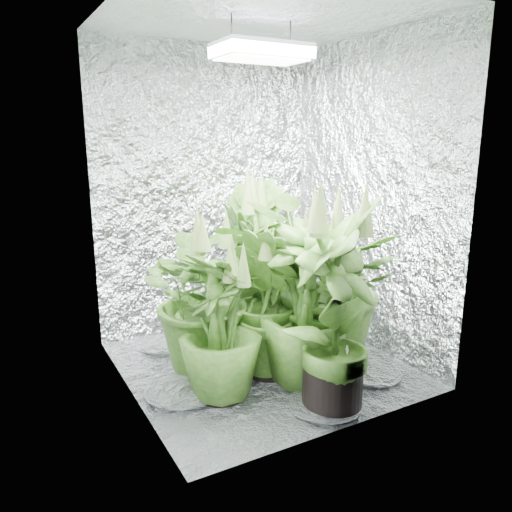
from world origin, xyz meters
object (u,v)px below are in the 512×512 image
object	(u,v)px
plant_b	(272,291)
plant_h	(306,307)
plant_c	(252,258)
plant_f	(335,310)
plant_e	(328,285)
circulation_fan	(306,307)
plant_d	(220,328)
plant_a	(207,295)
plant_g	(269,303)
grow_lamp	(262,52)

from	to	relation	value
plant_b	plant_h	size ratio (longest dim) A/B	0.94
plant_h	plant_c	bearing A→B (deg)	81.89
plant_f	plant_e	bearing A→B (deg)	56.91
plant_h	circulation_fan	bearing A→B (deg)	54.99
plant_d	plant_a	bearing A→B (deg)	77.24
plant_g	circulation_fan	distance (m)	0.81
plant_b	plant_e	distance (m)	0.39
plant_a	plant_e	xyz separation A→B (m)	(0.64, -0.33, 0.05)
plant_a	circulation_fan	xyz separation A→B (m)	(0.89, 0.25, -0.31)
plant_h	plant_b	bearing A→B (deg)	84.51
plant_d	plant_h	world-z (taller)	plant_h
plant_a	plant_c	distance (m)	0.67
plant_c	plant_d	size ratio (longest dim) A/B	1.33
plant_c	plant_h	bearing A→B (deg)	-98.11
plant_d	plant_g	size ratio (longest dim) A/B	0.91
circulation_fan	plant_c	bearing A→B (deg)	144.46
grow_lamp	plant_a	distance (m)	1.39
plant_h	plant_a	bearing A→B (deg)	132.32
plant_f	plant_h	distance (m)	0.31
plant_c	circulation_fan	distance (m)	0.55
plant_e	circulation_fan	bearing A→B (deg)	66.89
plant_g	plant_c	bearing A→B (deg)	69.96
plant_f	plant_a	bearing A→B (deg)	116.83
grow_lamp	plant_b	size ratio (longest dim) A/B	0.53
plant_d	plant_b	bearing A→B (deg)	33.58
plant_f	circulation_fan	world-z (taller)	plant_f
plant_b	plant_d	xyz separation A→B (m)	(-0.52, -0.35, -0.03)
plant_b	circulation_fan	size ratio (longest dim) A/B	2.44
plant_b	plant_g	world-z (taller)	plant_g
plant_e	plant_d	bearing A→B (deg)	-178.42
plant_a	plant_b	world-z (taller)	plant_a
plant_a	plant_c	world-z (taller)	plant_c
plant_d	plant_g	world-z (taller)	plant_g
plant_d	circulation_fan	size ratio (longest dim) A/B	2.27
plant_a	plant_f	xyz separation A→B (m)	(0.37, -0.74, 0.07)
plant_b	plant_c	distance (m)	0.43
plant_d	plant_e	world-z (taller)	plant_e
plant_c	grow_lamp	bearing A→B (deg)	-112.76
plant_a	grow_lamp	bearing A→B (deg)	-20.75
plant_b	plant_f	xyz separation A→B (m)	(-0.07, -0.74, 0.12)
grow_lamp	plant_f	xyz separation A→B (m)	(0.07, -0.62, -1.28)
plant_e	plant_g	distance (m)	0.37
plant_f	circulation_fan	size ratio (longest dim) A/B	3.07
plant_d	plant_f	bearing A→B (deg)	-40.84
grow_lamp	circulation_fan	distance (m)	1.80
plant_f	plant_h	xyz separation A→B (m)	(0.03, 0.30, -0.08)
plant_b	plant_c	xyz separation A→B (m)	(0.08, 0.41, 0.11)
plant_h	plant_g	bearing A→B (deg)	116.72
plant_d	plant_f	xyz separation A→B (m)	(0.45, -0.39, 0.15)
grow_lamp	plant_e	distance (m)	1.36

